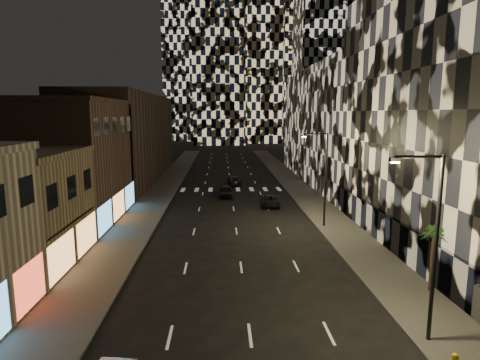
{
  "coord_description": "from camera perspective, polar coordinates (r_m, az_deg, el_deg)",
  "views": [
    {
      "loc": [
        -1.36,
        -7.46,
        10.97
      ],
      "look_at": [
        0.03,
        22.34,
        6.0
      ],
      "focal_mm": 30.0,
      "sensor_mm": 36.0,
      "label": 1
    }
  ],
  "objects": [
    {
      "name": "retail_brown",
      "position": [
        44.13,
        -23.42,
        2.21
      ],
      "size": [
        10.0,
        15.0,
        12.0
      ],
      "primitive_type": "cube",
      "color": "#4B362A",
      "rests_on": "ground"
    },
    {
      "name": "streetlight_near",
      "position": [
        20.76,
        25.58,
        -7.2
      ],
      "size": [
        2.55,
        0.25,
        9.0
      ],
      "color": "black",
      "rests_on": "sidewalk_right"
    },
    {
      "name": "curb_left",
      "position": [
        58.85,
        -8.99,
        -1.33
      ],
      "size": [
        0.2,
        120.0,
        0.15
      ],
      "primitive_type": "cube",
      "color": "#4C4C47",
      "rests_on": "ground"
    },
    {
      "name": "streetlight_far",
      "position": [
        39.11,
        11.75,
        1.0
      ],
      "size": [
        2.55,
        0.25,
        9.0
      ],
      "color": "black",
      "rests_on": "sidewalk_right"
    },
    {
      "name": "midrise_filler_right",
      "position": [
        67.94,
        15.8,
        7.44
      ],
      "size": [
        16.0,
        40.0,
        18.0
      ],
      "primitive_type": "cube",
      "color": "#232326",
      "rests_on": "ground"
    },
    {
      "name": "car_dark_oncoming",
      "position": [
        62.27,
        -0.84,
        -0.04
      ],
      "size": [
        2.12,
        4.86,
        1.39
      ],
      "primitive_type": "imported",
      "rotation": [
        0.0,
        0.0,
        3.18
      ],
      "color": "black",
      "rests_on": "ground"
    },
    {
      "name": "car_dark_rightlane",
      "position": [
        47.93,
        4.39,
        -3.03
      ],
      "size": [
        2.48,
        4.68,
        1.25
      ],
      "primitive_type": "imported",
      "rotation": [
        0.0,
        0.0,
        -0.09
      ],
      "color": "black",
      "rests_on": "ground"
    },
    {
      "name": "tower_center_low",
      "position": [
        151.92,
        -3.07,
        23.36
      ],
      "size": [
        18.0,
        18.0,
        95.0
      ],
      "primitive_type": "cube",
      "color": "black",
      "rests_on": "ground"
    },
    {
      "name": "retail_filler_left",
      "position": [
        69.37,
        -15.77,
        5.83
      ],
      "size": [
        10.0,
        40.0,
        14.0
      ],
      "primitive_type": "cube",
      "color": "#4B362A",
      "rests_on": "ground"
    },
    {
      "name": "sidewalk_right",
      "position": [
        59.58,
        8.38,
        -1.18
      ],
      "size": [
        4.0,
        120.0,
        0.15
      ],
      "primitive_type": "cube",
      "color": "#47443F",
      "rests_on": "ground"
    },
    {
      "name": "midrise_base",
      "position": [
        36.03,
        19.85,
        -6.36
      ],
      "size": [
        0.6,
        25.0,
        3.0
      ],
      "primitive_type": "cube",
      "color": "#383838",
      "rests_on": "ground"
    },
    {
      "name": "car_dark_midlane",
      "position": [
        53.11,
        -1.98,
        -1.63
      ],
      "size": [
        1.9,
        4.49,
        1.52
      ],
      "primitive_type": "imported",
      "rotation": [
        0.0,
        0.0,
        -0.03
      ],
      "color": "black",
      "rests_on": "ground"
    },
    {
      "name": "palm_tree",
      "position": [
        27.2,
        25.91,
        -7.35
      ],
      "size": [
        2.1,
        2.08,
        4.12
      ],
      "color": "#47331E",
      "rests_on": "sidewalk_right"
    },
    {
      "name": "retail_tan",
      "position": [
        33.22,
        -30.75,
        -4.01
      ],
      "size": [
        10.0,
        10.0,
        8.0
      ],
      "primitive_type": "cube",
      "color": "#846F4F",
      "rests_on": "ground"
    },
    {
      "name": "sidewalk_left",
      "position": [
        59.12,
        -11.02,
        -1.34
      ],
      "size": [
        4.0,
        120.0,
        0.15
      ],
      "primitive_type": "cube",
      "color": "#47443F",
      "rests_on": "ground"
    },
    {
      "name": "curb_right",
      "position": [
        59.22,
        6.39,
        -1.2
      ],
      "size": [
        0.2,
        120.0,
        0.15
      ],
      "primitive_type": "cube",
      "color": "#4C4C47",
      "rests_on": "ground"
    }
  ]
}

